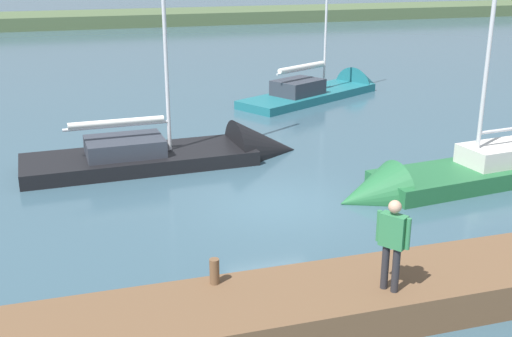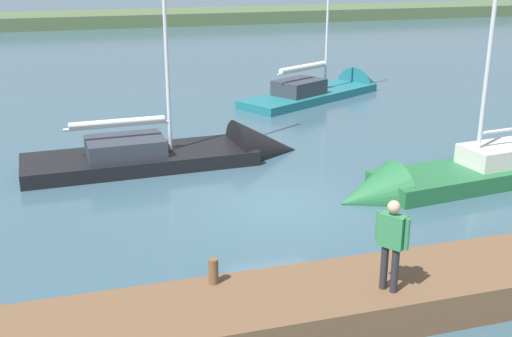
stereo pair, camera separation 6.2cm
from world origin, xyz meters
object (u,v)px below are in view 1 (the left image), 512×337
(mooring_post_near, at_px, (214,271))
(person_on_dock, at_px, (393,239))
(sailboat_near_dock, at_px, (194,158))
(sailboat_far_right, at_px, (331,92))
(sailboat_far_left, at_px, (455,181))

(mooring_post_near, relative_size, person_on_dock, 0.28)
(mooring_post_near, bearing_deg, sailboat_near_dock, -99.26)
(sailboat_near_dock, xyz_separation_m, sailboat_far_right, (-8.78, -8.63, 0.02))
(sailboat_far_right, height_order, person_on_dock, sailboat_far_right)
(mooring_post_near, bearing_deg, sailboat_far_right, -119.34)
(sailboat_near_dock, bearing_deg, sailboat_far_left, -36.13)
(sailboat_far_left, xyz_separation_m, person_on_dock, (5.65, 6.28, 1.64))
(mooring_post_near, bearing_deg, sailboat_far_left, -149.68)
(mooring_post_near, relative_size, sailboat_far_left, 0.04)
(sailboat_far_left, height_order, person_on_dock, sailboat_far_left)
(sailboat_near_dock, bearing_deg, person_on_dock, -84.92)
(sailboat_near_dock, bearing_deg, sailboat_far_right, 42.10)
(person_on_dock, bearing_deg, sailboat_near_dock, 62.99)
(sailboat_far_left, distance_m, person_on_dock, 8.61)
(mooring_post_near, height_order, sailboat_far_right, sailboat_far_right)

